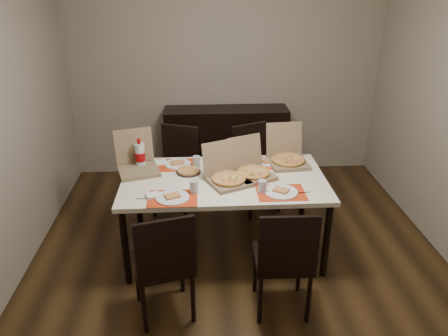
{
  "coord_description": "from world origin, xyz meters",
  "views": [
    {
      "loc": [
        -0.33,
        -3.31,
        2.44
      ],
      "look_at": [
        -0.12,
        0.16,
        0.85
      ],
      "focal_mm": 35.0,
      "sensor_mm": 36.0,
      "label": 1
    }
  ],
  "objects_px": {
    "sideboard": "(226,143)",
    "dining_table": "(224,185)",
    "chair_near_right": "(284,258)",
    "chair_near_left": "(164,262)",
    "soda_bottle": "(140,156)",
    "chair_far_left": "(177,166)",
    "pizza_box_center": "(227,177)",
    "chair_far_right": "(254,164)",
    "dip_bowl": "(239,168)"
  },
  "relations": [
    {
      "from": "sideboard",
      "to": "pizza_box_center",
      "type": "height_order",
      "value": "pizza_box_center"
    },
    {
      "from": "dining_table",
      "to": "pizza_box_center",
      "type": "bearing_deg",
      "value": -74.81
    },
    {
      "from": "pizza_box_center",
      "to": "soda_bottle",
      "type": "bearing_deg",
      "value": 155.98
    },
    {
      "from": "chair_near_left",
      "to": "chair_far_left",
      "type": "xyz_separation_m",
      "value": [
        0.03,
        1.7,
        0.0
      ]
    },
    {
      "from": "chair_far_left",
      "to": "pizza_box_center",
      "type": "relative_size",
      "value": 2.0
    },
    {
      "from": "dip_bowl",
      "to": "soda_bottle",
      "type": "bearing_deg",
      "value": 173.61
    },
    {
      "from": "sideboard",
      "to": "chair_near_left",
      "type": "relative_size",
      "value": 1.61
    },
    {
      "from": "chair_near_right",
      "to": "pizza_box_center",
      "type": "bearing_deg",
      "value": 115.19
    },
    {
      "from": "chair_near_right",
      "to": "chair_far_right",
      "type": "height_order",
      "value": "same"
    },
    {
      "from": "chair_near_right",
      "to": "soda_bottle",
      "type": "bearing_deg",
      "value": 135.38
    },
    {
      "from": "chair_far_right",
      "to": "chair_near_left",
      "type": "bearing_deg",
      "value": -116.79
    },
    {
      "from": "dining_table",
      "to": "dip_bowl",
      "type": "bearing_deg",
      "value": 48.68
    },
    {
      "from": "chair_near_right",
      "to": "chair_near_left",
      "type": "bearing_deg",
      "value": 179.97
    },
    {
      "from": "soda_bottle",
      "to": "sideboard",
      "type": "bearing_deg",
      "value": 56.75
    },
    {
      "from": "soda_bottle",
      "to": "dining_table",
      "type": "bearing_deg",
      "value": -19.5
    },
    {
      "from": "chair_far_left",
      "to": "pizza_box_center",
      "type": "height_order",
      "value": "pizza_box_center"
    },
    {
      "from": "dining_table",
      "to": "soda_bottle",
      "type": "xyz_separation_m",
      "value": [
        -0.76,
        0.27,
        0.19
      ]
    },
    {
      "from": "soda_bottle",
      "to": "pizza_box_center",
      "type": "bearing_deg",
      "value": -24.02
    },
    {
      "from": "sideboard",
      "to": "dip_bowl",
      "type": "xyz_separation_m",
      "value": [
        0.02,
        -1.45,
        0.32
      ]
    },
    {
      "from": "dip_bowl",
      "to": "chair_near_left",
      "type": "bearing_deg",
      "value": -121.5
    },
    {
      "from": "chair_far_right",
      "to": "soda_bottle",
      "type": "distance_m",
      "value": 1.32
    },
    {
      "from": "dining_table",
      "to": "chair_near_left",
      "type": "relative_size",
      "value": 1.94
    },
    {
      "from": "sideboard",
      "to": "pizza_box_center",
      "type": "distance_m",
      "value": 1.74
    },
    {
      "from": "chair_near_right",
      "to": "dip_bowl",
      "type": "distance_m",
      "value": 1.09
    },
    {
      "from": "dining_table",
      "to": "dip_bowl",
      "type": "distance_m",
      "value": 0.24
    },
    {
      "from": "pizza_box_center",
      "to": "sideboard",
      "type": "bearing_deg",
      "value": 86.53
    },
    {
      "from": "sideboard",
      "to": "chair_near_right",
      "type": "relative_size",
      "value": 1.61
    },
    {
      "from": "dining_table",
      "to": "chair_near_right",
      "type": "distance_m",
      "value": 0.97
    },
    {
      "from": "chair_far_left",
      "to": "chair_far_right",
      "type": "distance_m",
      "value": 0.83
    },
    {
      "from": "chair_far_left",
      "to": "dip_bowl",
      "type": "height_order",
      "value": "chair_far_left"
    },
    {
      "from": "chair_near_left",
      "to": "chair_near_right",
      "type": "distance_m",
      "value": 0.88
    },
    {
      "from": "chair_near_right",
      "to": "chair_far_left",
      "type": "bearing_deg",
      "value": 116.57
    },
    {
      "from": "dining_table",
      "to": "chair_near_right",
      "type": "xyz_separation_m",
      "value": [
        0.39,
        -0.87,
        -0.17
      ]
    },
    {
      "from": "chair_far_right",
      "to": "chair_far_left",
      "type": "bearing_deg",
      "value": -179.42
    },
    {
      "from": "chair_far_right",
      "to": "dip_bowl",
      "type": "xyz_separation_m",
      "value": [
        -0.23,
        -0.67,
        0.25
      ]
    },
    {
      "from": "chair_near_left",
      "to": "chair_far_right",
      "type": "bearing_deg",
      "value": 63.21
    },
    {
      "from": "dining_table",
      "to": "pizza_box_center",
      "type": "relative_size",
      "value": 3.86
    },
    {
      "from": "chair_near_right",
      "to": "chair_far_left",
      "type": "relative_size",
      "value": 1.0
    },
    {
      "from": "chair_far_left",
      "to": "soda_bottle",
      "type": "xyz_separation_m",
      "value": [
        -0.3,
        -0.56,
        0.36
      ]
    },
    {
      "from": "chair_far_right",
      "to": "dip_bowl",
      "type": "height_order",
      "value": "chair_far_right"
    },
    {
      "from": "dining_table",
      "to": "soda_bottle",
      "type": "distance_m",
      "value": 0.83
    },
    {
      "from": "sideboard",
      "to": "soda_bottle",
      "type": "bearing_deg",
      "value": -123.25
    },
    {
      "from": "sideboard",
      "to": "dining_table",
      "type": "bearing_deg",
      "value": -94.4
    },
    {
      "from": "dip_bowl",
      "to": "soda_bottle",
      "type": "distance_m",
      "value": 0.92
    },
    {
      "from": "soda_bottle",
      "to": "chair_far_left",
      "type": "bearing_deg",
      "value": 61.48
    },
    {
      "from": "chair_near_right",
      "to": "dip_bowl",
      "type": "xyz_separation_m",
      "value": [
        -0.25,
        1.04,
        0.25
      ]
    },
    {
      "from": "sideboard",
      "to": "chair_near_right",
      "type": "distance_m",
      "value": 2.5
    },
    {
      "from": "pizza_box_center",
      "to": "soda_bottle",
      "type": "xyz_separation_m",
      "value": [
        -0.78,
        0.35,
        0.07
      ]
    },
    {
      "from": "sideboard",
      "to": "soda_bottle",
      "type": "xyz_separation_m",
      "value": [
        -0.88,
        -1.35,
        0.42
      ]
    },
    {
      "from": "sideboard",
      "to": "chair_far_right",
      "type": "bearing_deg",
      "value": -72.31
    }
  ]
}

